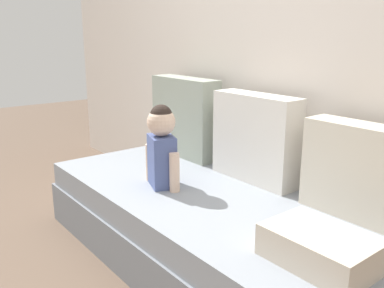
{
  "coord_description": "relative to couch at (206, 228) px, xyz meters",
  "views": [
    {
      "loc": [
        1.59,
        -1.35,
        1.24
      ],
      "look_at": [
        -0.13,
        0.0,
        0.66
      ],
      "focal_mm": 38.74,
      "sensor_mm": 36.0,
      "label": 1
    }
  ],
  "objects": [
    {
      "name": "ground_plane",
      "position": [
        0.0,
        0.0,
        -0.2
      ],
      "size": [
        12.0,
        12.0,
        0.0
      ],
      "primitive_type": "plane",
      "color": "brown"
    },
    {
      "name": "toddler",
      "position": [
        -0.25,
        -0.11,
        0.44
      ],
      "size": [
        0.29,
        0.18,
        0.46
      ],
      "color": "#4C5B93",
      "rests_on": "couch"
    },
    {
      "name": "couch",
      "position": [
        0.0,
        0.0,
        0.0
      ],
      "size": [
        2.15,
        0.93,
        0.41
      ],
      "color": "gray",
      "rests_on": "ground"
    },
    {
      "name": "back_wall",
      "position": [
        0.0,
        0.59,
        1.07
      ],
      "size": [
        5.35,
        0.1,
        2.54
      ],
      "primitive_type": "cube",
      "color": "silver",
      "rests_on": "ground"
    },
    {
      "name": "folded_blanket",
      "position": [
        0.79,
        -0.12,
        0.27
      ],
      "size": [
        0.4,
        0.28,
        0.13
      ],
      "primitive_type": "cube",
      "color": "beige",
      "rests_on": "couch"
    },
    {
      "name": "throw_pillow_right",
      "position": [
        0.67,
        0.36,
        0.43
      ],
      "size": [
        0.56,
        0.16,
        0.44
      ],
      "primitive_type": "cube",
      "color": "beige",
      "rests_on": "couch"
    },
    {
      "name": "throw_pillow_left",
      "position": [
        -0.67,
        0.36,
        0.48
      ],
      "size": [
        0.57,
        0.16,
        0.54
      ],
      "primitive_type": "cube",
      "color": "#99A393",
      "rests_on": "couch"
    },
    {
      "name": "throw_pillow_center",
      "position": [
        0.0,
        0.36,
        0.46
      ],
      "size": [
        0.55,
        0.16,
        0.5
      ],
      "primitive_type": "cube",
      "color": "silver",
      "rests_on": "couch"
    },
    {
      "name": "banana",
      "position": [
        -0.45,
        0.02,
        0.23
      ],
      "size": [
        0.17,
        0.11,
        0.04
      ],
      "primitive_type": "ellipsoid",
      "rotation": [
        0.0,
        0.0,
        0.43
      ],
      "color": "yellow",
      "rests_on": "couch"
    }
  ]
}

